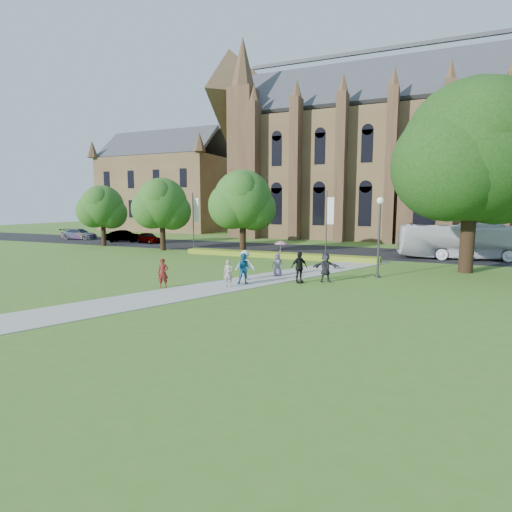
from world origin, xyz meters
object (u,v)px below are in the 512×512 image
at_px(tour_coach, 466,241).
at_px(car_2, 79,234).
at_px(car_1, 124,236).
at_px(pedestrian_0, 163,273).
at_px(car_0, 148,238).
at_px(streetlamp, 379,227).
at_px(large_tree, 473,151).

distance_m(tour_coach, car_2, 46.99).
bearing_deg(car_1, car_2, 66.20).
bearing_deg(pedestrian_0, car_0, 102.18).
distance_m(car_2, pedestrian_0, 37.15).
xyz_separation_m(car_0, car_2, (-12.04, 0.56, 0.07)).
relative_size(streetlamp, tour_coach, 0.47).
relative_size(large_tree, car_0, 3.43).
height_order(tour_coach, car_2, tour_coach).
bearing_deg(car_0, car_2, 104.75).
bearing_deg(pedestrian_0, tour_coach, 22.49).
relative_size(streetlamp, car_1, 1.17).
relative_size(tour_coach, car_2, 2.26).
relative_size(tour_coach, car_1, 2.51).
bearing_deg(large_tree, car_1, 167.40).
distance_m(car_1, car_2, 8.44).
distance_m(streetlamp, car_1, 35.05).
height_order(car_0, pedestrian_0, pedestrian_0).
xyz_separation_m(streetlamp, pedestrian_0, (-10.95, -8.31, -2.42)).
xyz_separation_m(streetlamp, car_0, (-28.84, 13.15, -2.62)).
bearing_deg(large_tree, streetlamp, -140.71).
height_order(car_1, pedestrian_0, pedestrian_0).
bearing_deg(car_1, streetlamp, -130.72).
relative_size(streetlamp, car_0, 1.36).
bearing_deg(car_0, streetlamp, -97.11).
xyz_separation_m(large_tree, car_0, (-34.34, 8.65, -7.69)).
bearing_deg(car_1, car_0, -106.37).
bearing_deg(car_0, tour_coach, -74.36).
bearing_deg(car_2, streetlamp, -117.76).
height_order(tour_coach, pedestrian_0, tour_coach).
bearing_deg(large_tree, pedestrian_0, -142.10).
bearing_deg(car_2, car_1, -104.11).
bearing_deg(tour_coach, large_tree, 165.54).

